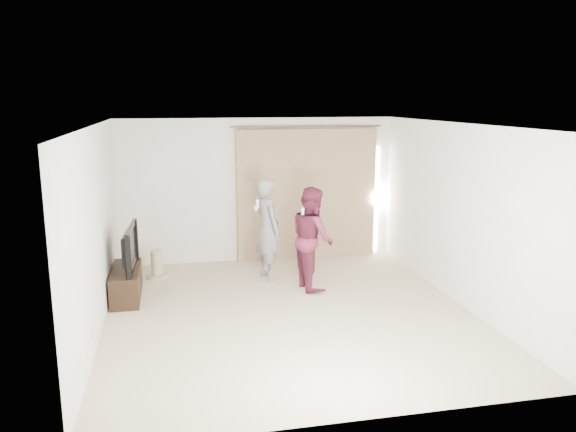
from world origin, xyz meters
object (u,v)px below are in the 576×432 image
Objects in this scene: tv_console at (126,283)px; person_man at (268,229)px; person_woman at (312,238)px; tv at (124,248)px.

tv_console is 2.37m from person_man.
tv_console is 0.73× the size of person_woman.
person_woman reaches higher than tv.
person_woman is at bearing -89.52° from tv.
tv_console is at bearing 177.85° from person_woman.
tv_console is 1.04× the size of tv.
person_woman is at bearing -45.23° from person_man.
tv_console is at bearing 0.00° from tv.
person_woman reaches higher than tv_console.
tv_console is 0.70× the size of person_man.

